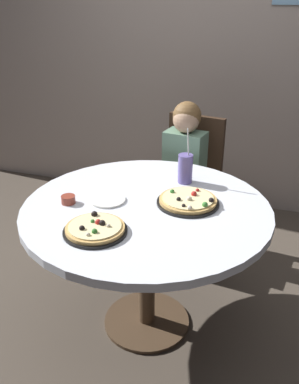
{
  "coord_description": "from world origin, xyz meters",
  "views": [
    {
      "loc": [
        0.58,
        -1.7,
        1.69
      ],
      "look_at": [
        0.0,
        0.05,
        0.8
      ],
      "focal_mm": 38.56,
      "sensor_mm": 36.0,
      "label": 1
    }
  ],
  "objects_px": {
    "dining_table": "(146,222)",
    "chair_wooden": "(189,177)",
    "pizza_cheese": "(188,201)",
    "pizza_veggie": "(95,229)",
    "plate_small": "(108,200)",
    "soda_cup": "(185,168)",
    "diner_child": "(179,193)",
    "sauce_bowl": "(68,199)"
  },
  "relations": [
    {
      "from": "diner_child",
      "to": "soda_cup",
      "type": "distance_m",
      "value": 0.54
    },
    {
      "from": "sauce_bowl",
      "to": "plate_small",
      "type": "distance_m",
      "value": 0.19
    },
    {
      "from": "sauce_bowl",
      "to": "diner_child",
      "type": "bearing_deg",
      "value": 66.1
    },
    {
      "from": "soda_cup",
      "to": "diner_child",
      "type": "bearing_deg",
      "value": 107.78
    },
    {
      "from": "pizza_cheese",
      "to": "plate_small",
      "type": "distance_m",
      "value": 0.4
    },
    {
      "from": "chair_wooden",
      "to": "pizza_veggie",
      "type": "relative_size",
      "value": 3.36
    },
    {
      "from": "soda_cup",
      "to": "sauce_bowl",
      "type": "distance_m",
      "value": 0.65
    },
    {
      "from": "dining_table",
      "to": "soda_cup",
      "type": "xyz_separation_m",
      "value": [
        0.11,
        0.33,
        0.18
      ]
    },
    {
      "from": "pizza_cheese",
      "to": "pizza_veggie",
      "type": "bearing_deg",
      "value": -129.39
    },
    {
      "from": "chair_wooden",
      "to": "pizza_cheese",
      "type": "xyz_separation_m",
      "value": [
        0.18,
        -0.82,
        0.24
      ]
    },
    {
      "from": "pizza_veggie",
      "to": "pizza_cheese",
      "type": "distance_m",
      "value": 0.51
    },
    {
      "from": "diner_child",
      "to": "pizza_cheese",
      "type": "bearing_deg",
      "value": -72.39
    },
    {
      "from": "pizza_cheese",
      "to": "diner_child",
      "type": "bearing_deg",
      "value": 107.61
    },
    {
      "from": "dining_table",
      "to": "diner_child",
      "type": "distance_m",
      "value": 0.74
    },
    {
      "from": "pizza_veggie",
      "to": "pizza_cheese",
      "type": "xyz_separation_m",
      "value": [
        0.32,
        0.39,
        -0.0
      ]
    },
    {
      "from": "dining_table",
      "to": "chair_wooden",
      "type": "xyz_separation_m",
      "value": [
        0.01,
        0.9,
        -0.12
      ]
    },
    {
      "from": "pizza_cheese",
      "to": "soda_cup",
      "type": "xyz_separation_m",
      "value": [
        -0.08,
        0.25,
        0.06
      ]
    },
    {
      "from": "plate_small",
      "to": "chair_wooden",
      "type": "bearing_deg",
      "value": 76.73
    },
    {
      "from": "pizza_cheese",
      "to": "plate_small",
      "type": "bearing_deg",
      "value": -166.43
    },
    {
      "from": "dining_table",
      "to": "plate_small",
      "type": "bearing_deg",
      "value": -176.06
    },
    {
      "from": "diner_child",
      "to": "pizza_veggie",
      "type": "distance_m",
      "value": 1.08
    },
    {
      "from": "pizza_veggie",
      "to": "plate_small",
      "type": "bearing_deg",
      "value": 103.41
    },
    {
      "from": "chair_wooden",
      "to": "pizza_cheese",
      "type": "bearing_deg",
      "value": -77.88
    },
    {
      "from": "diner_child",
      "to": "dining_table",
      "type": "bearing_deg",
      "value": -89.03
    },
    {
      "from": "dining_table",
      "to": "pizza_veggie",
      "type": "bearing_deg",
      "value": -112.75
    },
    {
      "from": "soda_cup",
      "to": "sauce_bowl",
      "type": "bearing_deg",
      "value": -138.65
    },
    {
      "from": "pizza_veggie",
      "to": "soda_cup",
      "type": "bearing_deg",
      "value": 69.25
    },
    {
      "from": "dining_table",
      "to": "soda_cup",
      "type": "distance_m",
      "value": 0.39
    },
    {
      "from": "plate_small",
      "to": "diner_child",
      "type": "bearing_deg",
      "value": 75.6
    },
    {
      "from": "diner_child",
      "to": "plate_small",
      "type": "xyz_separation_m",
      "value": [
        -0.19,
        -0.73,
        0.27
      ]
    },
    {
      "from": "pizza_veggie",
      "to": "sauce_bowl",
      "type": "distance_m",
      "value": 0.32
    },
    {
      "from": "pizza_veggie",
      "to": "pizza_cheese",
      "type": "bearing_deg",
      "value": 50.61
    },
    {
      "from": "soda_cup",
      "to": "dining_table",
      "type": "bearing_deg",
      "value": -108.81
    },
    {
      "from": "soda_cup",
      "to": "pizza_cheese",
      "type": "bearing_deg",
      "value": -72.65
    },
    {
      "from": "diner_child",
      "to": "pizza_veggie",
      "type": "xyz_separation_m",
      "value": [
        -0.12,
        -1.03,
        0.28
      ]
    },
    {
      "from": "pizza_cheese",
      "to": "sauce_bowl",
      "type": "bearing_deg",
      "value": -162.42
    },
    {
      "from": "soda_cup",
      "to": "plate_small",
      "type": "bearing_deg",
      "value": -132.29
    },
    {
      "from": "diner_child",
      "to": "pizza_cheese",
      "type": "xyz_separation_m",
      "value": [
        0.2,
        -0.64,
        0.28
      ]
    },
    {
      "from": "pizza_cheese",
      "to": "chair_wooden",
      "type": "bearing_deg",
      "value": 102.12
    },
    {
      "from": "sauce_bowl",
      "to": "chair_wooden",
      "type": "bearing_deg",
      "value": 68.68
    },
    {
      "from": "pizza_veggie",
      "to": "soda_cup",
      "type": "height_order",
      "value": "soda_cup"
    },
    {
      "from": "soda_cup",
      "to": "pizza_veggie",
      "type": "bearing_deg",
      "value": -110.75
    }
  ]
}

